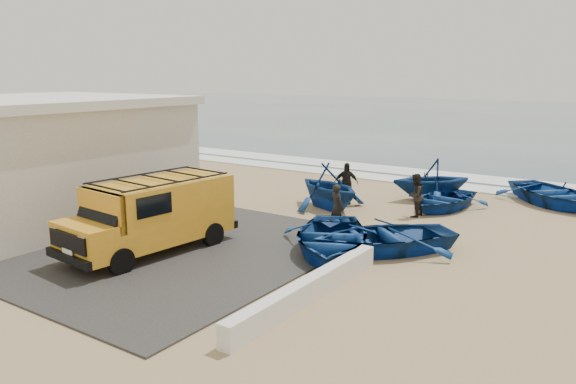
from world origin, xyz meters
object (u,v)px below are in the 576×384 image
Objects in this scene: van at (153,213)px; fisherman_back at (346,183)px; building at (31,157)px; boat_near_right at (383,237)px; boat_near_left at (331,238)px; boat_mid_right at (443,199)px; parapet at (309,289)px; boat_far_left at (431,179)px; fisherman_middle at (415,195)px; boat_far_right at (551,193)px; fisherman_front at (337,207)px; boat_mid_left at (328,186)px.

van is 8.78m from fisherman_back.
building is 12.89m from boat_near_right.
boat_near_left is 7.21m from boat_mid_right.
parapet is at bearing -0.08° from van.
boat_far_left is 3.06m from fisherman_middle.
building reaches higher than van.
boat_far_left reaches higher than parapet.
boat_mid_right is (-0.48, 10.47, 0.10)m from parapet.
boat_near_right is 7.54m from boat_far_left.
parapet is 3.76× the size of fisherman_middle.
boat_near_right is at bearing 15.12° from fisherman_middle.
boat_mid_right is at bearing 169.84° from fisherman_middle.
boat_near_right is 9.78m from boat_far_right.
van is at bearing -3.92° from building.
building is at bearing -165.45° from fisherman_back.
fisherman_front is 0.91× the size of fisherman_back.
van is 5.21m from boat_near_left.
van reaches higher than boat_far_right.
fisherman_back is (1.68, 8.61, -0.35)m from van.
boat_near_left is at bearing 37.83° from van.
boat_far_left is at bearing 16.35° from fisherman_back.
fisherman_back is (-2.67, 5.83, 0.37)m from boat_near_left.
boat_far_right is 2.91× the size of fisherman_front.
boat_mid_left is at bearing 40.60° from building.
boat_near_left is at bearing -89.31° from boat_mid_right.
boat_near_right is at bearing 39.77° from van.
fisherman_back reaches higher than boat_mid_right.
boat_near_left is (-1.34, 3.31, 0.18)m from parapet.
van reaches higher than fisherman_front.
boat_near_right is (-0.17, 4.33, 0.17)m from parapet.
boat_mid_left reaches higher than fisherman_back.
boat_far_left is (-1.30, 7.41, 0.42)m from boat_near_right.
boat_mid_left is at bearing -81.74° from boat_far_left.
fisherman_back reaches higher than boat_far_right.
boat_mid_right is at bearing -179.86° from boat_far_right.
boat_near_left is at bearing -94.64° from fisherman_back.
boat_mid_left reaches higher than boat_near_left.
fisherman_front reaches higher than parapet.
building reaches higher than fisherman_back.
boat_near_right is 1.17× the size of boat_mid_right.
boat_mid_right is 5.19m from fisherman_front.
boat_far_left is 2.15× the size of fisherman_front.
parapet is 4.34m from boat_near_right.
van is 3.17× the size of fisherman_back.
boat_near_left is 2.69m from fisherman_front.
boat_far_right is at bearing 41.53° from boat_near_left.
boat_far_left is (2.76, 3.66, -0.02)m from boat_mid_left.
fisherman_back is at bearing -92.64° from fisherman_middle.
van is at bearing 174.65° from parapet.
boat_far_right reaches higher than boat_mid_right.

